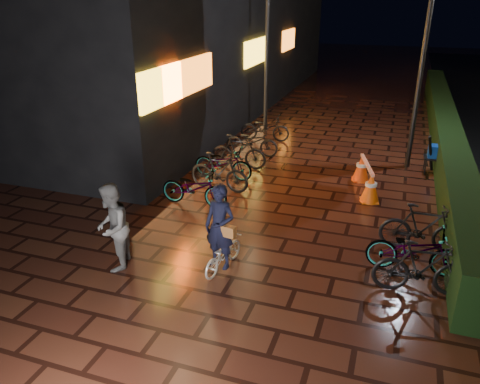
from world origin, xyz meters
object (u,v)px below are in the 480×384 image
at_px(cyclist, 221,239).
at_px(traffic_barrier, 366,177).
at_px(cart_assembly, 436,153).
at_px(bystander_person, 112,227).

bearing_deg(cyclist, traffic_barrier, 65.67).
height_order(cyclist, cart_assembly, cyclist).
distance_m(bystander_person, cart_assembly, 9.00).
bearing_deg(bystander_person, cyclist, 87.58).
distance_m(bystander_person, cyclist, 1.94).
relative_size(cyclist, cart_assembly, 1.46).
height_order(bystander_person, cart_assembly, bystander_person).
bearing_deg(cart_assembly, traffic_barrier, -131.88).
relative_size(cyclist, traffic_barrier, 0.93).
bearing_deg(bystander_person, cart_assembly, 122.74).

